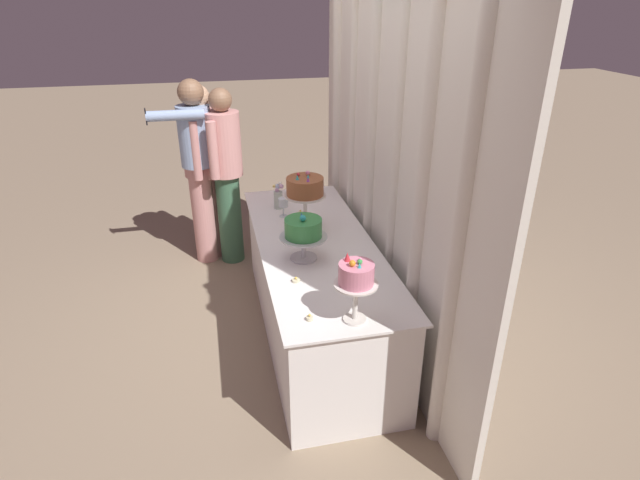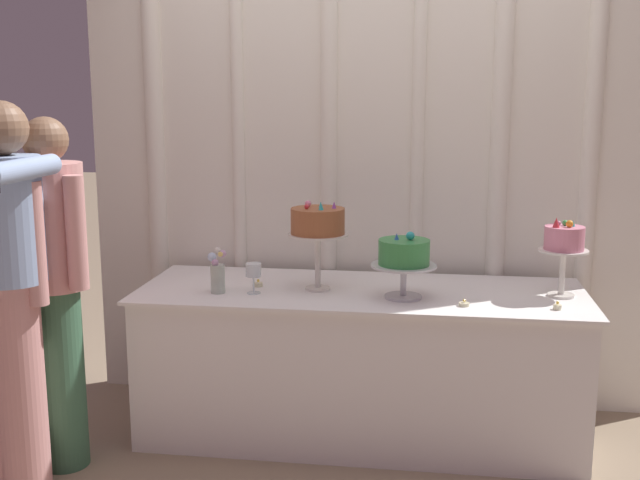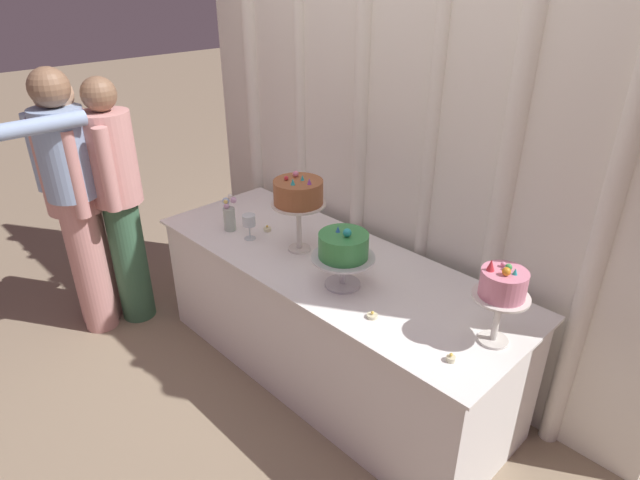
# 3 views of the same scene
# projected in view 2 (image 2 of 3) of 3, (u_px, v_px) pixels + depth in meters

# --- Properties ---
(ground_plane) EXTENTS (24.00, 24.00, 0.00)m
(ground_plane) POSITION_uv_depth(u_px,v_px,m) (357.00, 442.00, 3.76)
(ground_plane) COLOR gray
(draped_curtain) EXTENTS (3.04, 0.17, 2.73)m
(draped_curtain) POSITION_uv_depth(u_px,v_px,m) (370.00, 131.00, 4.03)
(draped_curtain) COLOR white
(draped_curtain) RESTS_ON ground_plane
(cake_table) EXTENTS (2.14, 0.78, 0.74)m
(cake_table) POSITION_uv_depth(u_px,v_px,m) (360.00, 362.00, 3.79)
(cake_table) COLOR white
(cake_table) RESTS_ON ground_plane
(cake_display_leftmost) EXTENTS (0.29, 0.29, 0.43)m
(cake_display_leftmost) POSITION_uv_depth(u_px,v_px,m) (318.00, 224.00, 3.66)
(cake_display_leftmost) COLOR silver
(cake_display_leftmost) RESTS_ON cake_table
(cake_display_center) EXTENTS (0.30, 0.30, 0.31)m
(cake_display_center) POSITION_uv_depth(u_px,v_px,m) (404.00, 256.00, 3.53)
(cake_display_center) COLOR silver
(cake_display_center) RESTS_ON cake_table
(cake_display_rightmost) EXTENTS (0.23, 0.23, 0.38)m
(cake_display_rightmost) POSITION_uv_depth(u_px,v_px,m) (564.00, 243.00, 3.54)
(cake_display_rightmost) COLOR silver
(cake_display_rightmost) RESTS_ON cake_table
(wine_glass) EXTENTS (0.07, 0.07, 0.15)m
(wine_glass) POSITION_uv_depth(u_px,v_px,m) (253.00, 271.00, 3.63)
(wine_glass) COLOR silver
(wine_glass) RESTS_ON cake_table
(flower_vase) EXTENTS (0.08, 0.09, 0.22)m
(flower_vase) POSITION_uv_depth(u_px,v_px,m) (217.00, 273.00, 3.64)
(flower_vase) COLOR #B2C1B2
(flower_vase) RESTS_ON cake_table
(tealight_far_left) EXTENTS (0.04, 0.04, 0.04)m
(tealight_far_left) POSITION_uv_depth(u_px,v_px,m) (258.00, 284.00, 3.78)
(tealight_far_left) COLOR beige
(tealight_far_left) RESTS_ON cake_table
(tealight_near_left) EXTENTS (0.05, 0.05, 0.03)m
(tealight_near_left) POSITION_uv_depth(u_px,v_px,m) (464.00, 304.00, 3.43)
(tealight_near_left) COLOR beige
(tealight_near_left) RESTS_ON cake_table
(tealight_near_right) EXTENTS (0.04, 0.04, 0.04)m
(tealight_near_right) POSITION_uv_depth(u_px,v_px,m) (557.00, 307.00, 3.37)
(tealight_near_right) COLOR beige
(tealight_near_right) RESTS_ON cake_table
(guest_man_pink_jacket) EXTENTS (0.41, 0.40, 1.57)m
(guest_man_pink_jacket) POSITION_uv_depth(u_px,v_px,m) (54.00, 279.00, 3.37)
(guest_man_pink_jacket) COLOR #3D6B4C
(guest_man_pink_jacket) RESTS_ON ground_plane
(guest_girl_blue_dress) EXTENTS (0.40, 0.56, 1.64)m
(guest_girl_blue_dress) POSITION_uv_depth(u_px,v_px,m) (11.00, 277.00, 3.13)
(guest_girl_blue_dress) COLOR #D6938E
(guest_girl_blue_dress) RESTS_ON ground_plane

